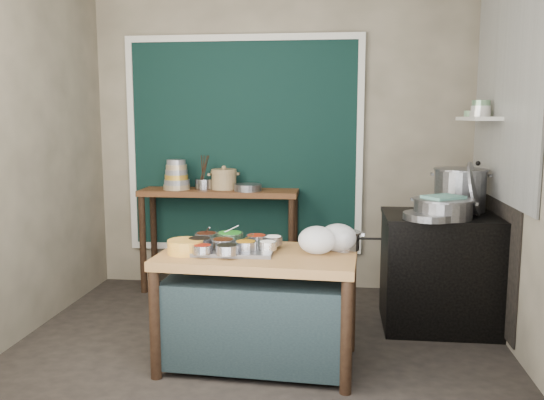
# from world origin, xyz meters

# --- Properties ---
(floor) EXTENTS (3.50, 3.00, 0.02)m
(floor) POSITION_xyz_m (0.00, 0.00, -0.01)
(floor) COLOR #2B2521
(floor) RESTS_ON ground
(back_wall) EXTENTS (3.50, 0.02, 2.80)m
(back_wall) POSITION_xyz_m (0.00, 1.51, 1.40)
(back_wall) COLOR gray
(back_wall) RESTS_ON floor
(left_wall) EXTENTS (0.02, 3.00, 2.80)m
(left_wall) POSITION_xyz_m (-1.76, 0.00, 1.40)
(left_wall) COLOR gray
(left_wall) RESTS_ON floor
(right_wall) EXTENTS (0.02, 3.00, 2.80)m
(right_wall) POSITION_xyz_m (1.76, 0.00, 1.40)
(right_wall) COLOR gray
(right_wall) RESTS_ON floor
(curtain_panel) EXTENTS (2.10, 0.02, 1.90)m
(curtain_panel) POSITION_xyz_m (-0.35, 1.47, 1.35)
(curtain_panel) COLOR black
(curtain_panel) RESTS_ON back_wall
(curtain_frame) EXTENTS (2.22, 0.03, 2.02)m
(curtain_frame) POSITION_xyz_m (-0.35, 1.46, 1.35)
(curtain_frame) COLOR beige
(curtain_frame) RESTS_ON back_wall
(tile_panel) EXTENTS (0.02, 1.70, 1.70)m
(tile_panel) POSITION_xyz_m (1.74, 0.55, 1.85)
(tile_panel) COLOR #B2B2AA
(tile_panel) RESTS_ON right_wall
(soot_patch) EXTENTS (0.01, 1.30, 1.30)m
(soot_patch) POSITION_xyz_m (1.74, 0.65, 0.70)
(soot_patch) COLOR black
(soot_patch) RESTS_ON right_wall
(wall_shelf) EXTENTS (0.22, 0.70, 0.03)m
(wall_shelf) POSITION_xyz_m (1.63, 0.85, 1.60)
(wall_shelf) COLOR beige
(wall_shelf) RESTS_ON right_wall
(prep_table) EXTENTS (1.29, 0.79, 0.75)m
(prep_table) POSITION_xyz_m (0.03, -0.30, 0.38)
(prep_table) COLOR olive
(prep_table) RESTS_ON floor
(back_counter) EXTENTS (1.45, 0.40, 0.95)m
(back_counter) POSITION_xyz_m (-0.55, 1.28, 0.47)
(back_counter) COLOR brown
(back_counter) RESTS_ON floor
(stove_block) EXTENTS (0.90, 0.68, 0.85)m
(stove_block) POSITION_xyz_m (1.35, 0.55, 0.42)
(stove_block) COLOR black
(stove_block) RESTS_ON floor
(stove_top) EXTENTS (0.92, 0.69, 0.03)m
(stove_top) POSITION_xyz_m (1.35, 0.55, 0.86)
(stove_top) COLOR black
(stove_top) RESTS_ON stove_block
(condiment_tray) EXTENTS (0.54, 0.39, 0.02)m
(condiment_tray) POSITION_xyz_m (-0.14, -0.29, 0.76)
(condiment_tray) COLOR gray
(condiment_tray) RESTS_ON prep_table
(condiment_bowls) EXTENTS (0.61, 0.48, 0.07)m
(condiment_bowls) POSITION_xyz_m (-0.16, -0.27, 0.80)
(condiment_bowls) COLOR gray
(condiment_bowls) RESTS_ON condiment_tray
(yellow_basin) EXTENTS (0.24, 0.24, 0.09)m
(yellow_basin) POSITION_xyz_m (-0.42, -0.38, 0.79)
(yellow_basin) COLOR orange
(yellow_basin) RESTS_ON prep_table
(saucepan) EXTENTS (0.24, 0.24, 0.12)m
(saucepan) POSITION_xyz_m (0.58, -0.15, 0.81)
(saucepan) COLOR gray
(saucepan) RESTS_ON prep_table
(plastic_bag_a) EXTENTS (0.29, 0.27, 0.18)m
(plastic_bag_a) POSITION_xyz_m (0.41, -0.30, 0.84)
(plastic_bag_a) COLOR white
(plastic_bag_a) RESTS_ON prep_table
(plastic_bag_b) EXTENTS (0.25, 0.21, 0.18)m
(plastic_bag_b) POSITION_xyz_m (0.54, -0.20, 0.84)
(plastic_bag_b) COLOR white
(plastic_bag_b) RESTS_ON prep_table
(bowl_stack) EXTENTS (0.24, 0.24, 0.27)m
(bowl_stack) POSITION_xyz_m (-0.94, 1.26, 1.07)
(bowl_stack) COLOR tan
(bowl_stack) RESTS_ON back_counter
(utensil_cup) EXTENTS (0.20, 0.20, 0.10)m
(utensil_cup) POSITION_xyz_m (-0.69, 1.28, 1.00)
(utensil_cup) COLOR gray
(utensil_cup) RESTS_ON back_counter
(ceramic_crock) EXTENTS (0.32, 0.32, 0.17)m
(ceramic_crock) POSITION_xyz_m (-0.51, 1.32, 1.03)
(ceramic_crock) COLOR #9B7E54
(ceramic_crock) RESTS_ON back_counter
(wide_bowl) EXTENTS (0.26, 0.26, 0.06)m
(wide_bowl) POSITION_xyz_m (-0.27, 1.22, 0.98)
(wide_bowl) COLOR gray
(wide_bowl) RESTS_ON back_counter
(stock_pot) EXTENTS (0.48, 0.48, 0.33)m
(stock_pot) POSITION_xyz_m (1.49, 0.76, 1.05)
(stock_pot) COLOR gray
(stock_pot) RESTS_ON stove_top
(pot_lid) EXTENTS (0.23, 0.42, 0.40)m
(pot_lid) POSITION_xyz_m (1.55, 0.55, 1.08)
(pot_lid) COLOR gray
(pot_lid) RESTS_ON stove_top
(steamer) EXTENTS (0.59, 0.59, 0.15)m
(steamer) POSITION_xyz_m (1.30, 0.38, 0.95)
(steamer) COLOR gray
(steamer) RESTS_ON stove_top
(green_cloth) EXTENTS (0.33, 0.31, 0.02)m
(green_cloth) POSITION_xyz_m (1.30, 0.38, 1.04)
(green_cloth) COLOR slate
(green_cloth) RESTS_ON steamer
(shallow_pan) EXTENTS (0.47, 0.47, 0.05)m
(shallow_pan) POSITION_xyz_m (1.19, 0.31, 0.90)
(shallow_pan) COLOR gray
(shallow_pan) RESTS_ON stove_top
(shelf_bowl_stack) EXTENTS (0.16, 0.16, 0.13)m
(shelf_bowl_stack) POSITION_xyz_m (1.63, 0.81, 1.67)
(shelf_bowl_stack) COLOR silver
(shelf_bowl_stack) RESTS_ON wall_shelf
(shelf_bowl_green) EXTENTS (0.17, 0.17, 0.05)m
(shelf_bowl_green) POSITION_xyz_m (1.63, 1.08, 1.64)
(shelf_bowl_green) COLOR gray
(shelf_bowl_green) RESTS_ON wall_shelf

